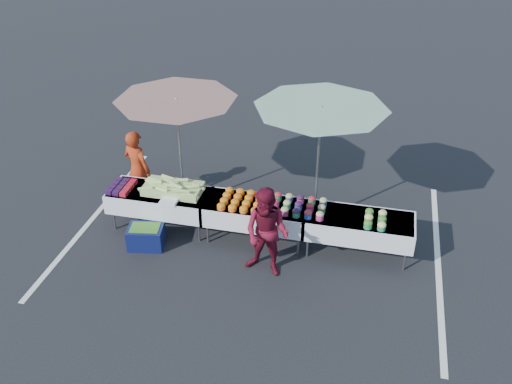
% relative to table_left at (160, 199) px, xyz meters
% --- Properties ---
extents(ground, '(80.00, 80.00, 0.00)m').
position_rel_table_left_xyz_m(ground, '(1.80, 0.00, -0.58)').
color(ground, black).
extents(stripe_left, '(0.10, 5.00, 0.00)m').
position_rel_table_left_xyz_m(stripe_left, '(-1.40, 0.00, -0.58)').
color(stripe_left, silver).
rests_on(stripe_left, ground).
extents(stripe_right, '(0.10, 5.00, 0.00)m').
position_rel_table_left_xyz_m(stripe_right, '(5.00, 0.00, -0.58)').
color(stripe_right, silver).
rests_on(stripe_right, ground).
extents(table_left, '(1.86, 0.81, 0.75)m').
position_rel_table_left_xyz_m(table_left, '(0.00, 0.00, 0.00)').
color(table_left, white).
rests_on(table_left, ground).
extents(table_center, '(1.86, 0.81, 0.75)m').
position_rel_table_left_xyz_m(table_center, '(1.80, 0.00, 0.00)').
color(table_center, white).
rests_on(table_center, ground).
extents(table_right, '(1.86, 0.81, 0.75)m').
position_rel_table_left_xyz_m(table_right, '(3.60, 0.00, 0.00)').
color(table_right, white).
rests_on(table_right, ground).
extents(berry_punnets, '(0.40, 0.54, 0.08)m').
position_rel_table_left_xyz_m(berry_punnets, '(-0.71, -0.06, 0.21)').
color(berry_punnets, black).
rests_on(berry_punnets, table_left).
extents(corn_pile, '(1.16, 0.57, 0.26)m').
position_rel_table_left_xyz_m(corn_pile, '(0.26, 0.04, 0.26)').
color(corn_pile, '#A9C967').
rests_on(corn_pile, table_left).
extents(plastic_bags, '(0.30, 0.25, 0.05)m').
position_rel_table_left_xyz_m(plastic_bags, '(0.30, -0.30, 0.19)').
color(plastic_bags, white).
rests_on(plastic_bags, table_left).
extents(carrot_bowls, '(0.75, 0.69, 0.11)m').
position_rel_table_left_xyz_m(carrot_bowls, '(1.55, -0.01, 0.22)').
color(carrot_bowls, orange).
rests_on(carrot_bowls, table_center).
extents(potato_cups, '(0.94, 0.58, 0.16)m').
position_rel_table_left_xyz_m(potato_cups, '(2.55, 0.00, 0.25)').
color(potato_cups, '#21419E').
rests_on(potato_cups, table_right).
extents(bean_baskets, '(0.36, 0.50, 0.15)m').
position_rel_table_left_xyz_m(bean_baskets, '(3.86, -0.10, 0.24)').
color(bean_baskets, '#228950').
rests_on(bean_baskets, table_right).
extents(vendor, '(0.68, 0.55, 1.60)m').
position_rel_table_left_xyz_m(vendor, '(-0.68, 0.61, 0.22)').
color(vendor, '#A52F12').
rests_on(vendor, ground).
extents(customer, '(0.88, 0.75, 1.59)m').
position_rel_table_left_xyz_m(customer, '(2.18, -0.86, 0.21)').
color(customer, maroon).
rests_on(customer, ground).
extents(umbrella_left, '(2.92, 2.92, 2.28)m').
position_rel_table_left_xyz_m(umbrella_left, '(0.15, 0.77, 1.48)').
color(umbrella_left, black).
rests_on(umbrella_left, ground).
extents(umbrella_right, '(2.40, 2.40, 2.38)m').
position_rel_table_left_xyz_m(umbrella_right, '(2.75, 0.76, 1.58)').
color(umbrella_right, black).
rests_on(umbrella_right, ground).
extents(storage_bin, '(0.68, 0.55, 0.40)m').
position_rel_table_left_xyz_m(storage_bin, '(-0.05, -0.65, -0.38)').
color(storage_bin, '#0E1648').
rests_on(storage_bin, ground).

